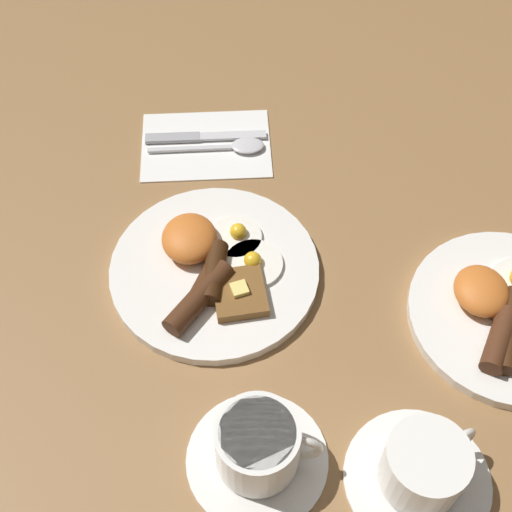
# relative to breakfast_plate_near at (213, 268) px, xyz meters

# --- Properties ---
(ground_plane) EXTENTS (3.00, 3.00, 0.00)m
(ground_plane) POSITION_rel_breakfast_plate_near_xyz_m (-0.00, 0.00, -0.01)
(ground_plane) COLOR olive
(breakfast_plate_near) EXTENTS (0.27, 0.27, 0.05)m
(breakfast_plate_near) POSITION_rel_breakfast_plate_near_xyz_m (0.00, 0.00, 0.00)
(breakfast_plate_near) COLOR white
(breakfast_plate_near) RESTS_ON ground_plane
(breakfast_plate_far) EXTENTS (0.25, 0.25, 0.05)m
(breakfast_plate_far) POSITION_rel_breakfast_plate_near_xyz_m (0.09, 0.37, -0.00)
(breakfast_plate_far) COLOR white
(breakfast_plate_far) RESTS_ON ground_plane
(teacup_near) EXTENTS (0.16, 0.16, 0.08)m
(teacup_near) POSITION_rel_breakfast_plate_near_xyz_m (0.25, 0.05, 0.02)
(teacup_near) COLOR white
(teacup_near) RESTS_ON ground_plane
(teacup_far) EXTENTS (0.16, 0.16, 0.08)m
(teacup_far) POSITION_rel_breakfast_plate_near_xyz_m (0.28, 0.22, 0.02)
(teacup_far) COLOR white
(teacup_far) RESTS_ON ground_plane
(napkin) EXTENTS (0.14, 0.19, 0.01)m
(napkin) POSITION_rel_breakfast_plate_near_xyz_m (-0.23, -0.01, -0.01)
(napkin) COLOR white
(napkin) RESTS_ON ground_plane
(knife) EXTENTS (0.02, 0.18, 0.01)m
(knife) POSITION_rel_breakfast_plate_near_xyz_m (-0.25, -0.02, -0.01)
(knife) COLOR silver
(knife) RESTS_ON napkin
(spoon) EXTENTS (0.03, 0.17, 0.01)m
(spoon) POSITION_rel_breakfast_plate_near_xyz_m (-0.22, 0.04, -0.01)
(spoon) COLOR silver
(spoon) RESTS_ON napkin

